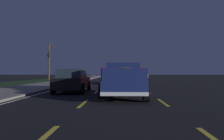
{
  "coord_description": "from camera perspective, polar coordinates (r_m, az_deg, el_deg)",
  "views": [
    {
      "loc": [
        -0.45,
        0.16,
        1.38
      ],
      "look_at": [
        13.98,
        0.68,
        1.48
      ],
      "focal_mm": 35.94,
      "sensor_mm": 36.0,
      "label": 1
    }
  ],
  "objects": [
    {
      "name": "sedan_red",
      "position": [
        24.68,
        2.28,
        -1.78
      ],
      "size": [
        4.41,
        2.03,
        1.54
      ],
      "color": "maroon",
      "rests_on": "ground"
    },
    {
      "name": "sedan_black",
      "position": [
        15.29,
        -9.97,
        -2.62
      ],
      "size": [
        4.41,
        2.04,
        1.54
      ],
      "color": "black",
      "rests_on": "ground"
    },
    {
      "name": "ground",
      "position": [
        27.48,
        2.38,
        -3.28
      ],
      "size": [
        144.0,
        144.0,
        0.0
      ],
      "primitive_type": "plane",
      "color": "black"
    },
    {
      "name": "sedan_white",
      "position": [
        39.91,
        7.61,
        -1.26
      ],
      "size": [
        4.43,
        2.08,
        1.54
      ],
      "color": "silver",
      "rests_on": "ground"
    },
    {
      "name": "pickup_truck",
      "position": [
        12.01,
        2.81,
        -2.3
      ],
      "size": [
        5.44,
        2.31,
        1.87
      ],
      "color": "#141E4C",
      "rests_on": "ground"
    },
    {
      "name": "sidewalk_shoulder",
      "position": [
        28.43,
        -12.83,
        -3.05
      ],
      "size": [
        108.0,
        4.0,
        0.12
      ],
      "primitive_type": "cube",
      "color": "gray",
      "rests_on": "ground"
    },
    {
      "name": "lane_markings",
      "position": [
        30.73,
        -3.31,
        -2.97
      ],
      "size": [
        108.0,
        7.04,
        0.01
      ],
      "color": "yellow",
      "rests_on": "ground"
    },
    {
      "name": "bare_tree_far",
      "position": [
        37.66,
        -15.71,
        2.23
      ],
      "size": [
        1.56,
        1.88,
        6.2
      ],
      "color": "#423323",
      "rests_on": "ground"
    },
    {
      "name": "grass_verge",
      "position": [
        30.11,
        -22.08,
        -2.99
      ],
      "size": [
        108.0,
        6.0,
        0.01
      ],
      "primitive_type": "cube",
      "color": "#1E3819",
      "rests_on": "ground"
    }
  ]
}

